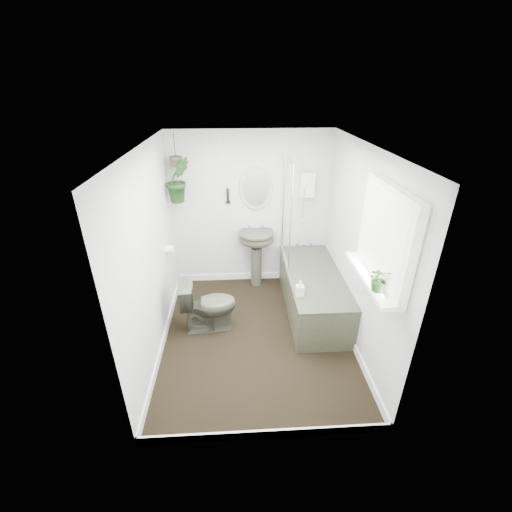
{
  "coord_description": "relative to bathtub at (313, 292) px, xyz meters",
  "views": [
    {
      "loc": [
        -0.21,
        -3.37,
        2.87
      ],
      "look_at": [
        0.0,
        0.15,
        1.05
      ],
      "focal_mm": 24.0,
      "sensor_mm": 36.0,
      "label": 1
    }
  ],
  "objects": [
    {
      "name": "floor",
      "position": [
        -0.8,
        -0.5,
        -0.3
      ],
      "size": [
        2.3,
        2.8,
        0.02
      ],
      "primitive_type": "cube",
      "color": "black",
      "rests_on": "ground"
    },
    {
      "name": "ceiling",
      "position": [
        -0.8,
        -0.5,
        2.02
      ],
      "size": [
        2.3,
        2.8,
        0.02
      ],
      "primitive_type": "cube",
      "color": "white",
      "rests_on": "ground"
    },
    {
      "name": "wall_back",
      "position": [
        -0.8,
        0.91,
        0.86
      ],
      "size": [
        2.3,
        0.02,
        2.3
      ],
      "primitive_type": "cube",
      "color": "white",
      "rests_on": "ground"
    },
    {
      "name": "wall_front",
      "position": [
        -0.8,
        -1.91,
        0.86
      ],
      "size": [
        2.3,
        0.02,
        2.3
      ],
      "primitive_type": "cube",
      "color": "white",
      "rests_on": "ground"
    },
    {
      "name": "wall_left",
      "position": [
        -1.96,
        -0.5,
        0.86
      ],
      "size": [
        0.02,
        2.8,
        2.3
      ],
      "primitive_type": "cube",
      "color": "white",
      "rests_on": "ground"
    },
    {
      "name": "wall_right",
      "position": [
        0.36,
        -0.5,
        0.86
      ],
      "size": [
        0.02,
        2.8,
        2.3
      ],
      "primitive_type": "cube",
      "color": "white",
      "rests_on": "ground"
    },
    {
      "name": "skirting",
      "position": [
        -0.8,
        -0.5,
        -0.24
      ],
      "size": [
        2.3,
        2.8,
        0.1
      ],
      "primitive_type": "cube",
      "color": "white",
      "rests_on": "floor"
    },
    {
      "name": "bathtub",
      "position": [
        0.0,
        0.0,
        0.0
      ],
      "size": [
        0.72,
        1.72,
        0.58
      ],
      "primitive_type": null,
      "color": "#3A3D31",
      "rests_on": "floor"
    },
    {
      "name": "bath_screen",
      "position": [
        -0.33,
        0.49,
        0.99
      ],
      "size": [
        0.04,
        0.72,
        1.4
      ],
      "primitive_type": null,
      "color": "silver",
      "rests_on": "bathtub"
    },
    {
      "name": "shower_box",
      "position": [
        0.0,
        0.84,
        1.26
      ],
      "size": [
        0.2,
        0.1,
        0.35
      ],
      "primitive_type": "cube",
      "color": "white",
      "rests_on": "wall_back"
    },
    {
      "name": "oval_mirror",
      "position": [
        -0.73,
        0.87,
        1.21
      ],
      "size": [
        0.46,
        0.03,
        0.62
      ],
      "primitive_type": "ellipsoid",
      "color": "#B1A999",
      "rests_on": "wall_back"
    },
    {
      "name": "wall_sconce",
      "position": [
        -1.13,
        0.86,
        1.11
      ],
      "size": [
        0.04,
        0.04,
        0.22
      ],
      "primitive_type": "cylinder",
      "color": "black",
      "rests_on": "wall_back"
    },
    {
      "name": "toilet_roll_holder",
      "position": [
        -1.9,
        0.2,
        0.61
      ],
      "size": [
        0.11,
        0.11,
        0.11
      ],
      "primitive_type": "cylinder",
      "rotation": [
        0.0,
        1.57,
        0.0
      ],
      "color": "white",
      "rests_on": "wall_left"
    },
    {
      "name": "window_recess",
      "position": [
        0.29,
        -1.2,
        1.36
      ],
      "size": [
        0.08,
        1.0,
        0.9
      ],
      "primitive_type": "cube",
      "color": "white",
      "rests_on": "wall_right"
    },
    {
      "name": "window_sill",
      "position": [
        0.22,
        -1.2,
        0.94
      ],
      "size": [
        0.18,
        1.0,
        0.04
      ],
      "primitive_type": "cube",
      "color": "white",
      "rests_on": "wall_right"
    },
    {
      "name": "window_blinds",
      "position": [
        0.24,
        -1.2,
        1.36
      ],
      "size": [
        0.01,
        0.86,
        0.76
      ],
      "primitive_type": "cube",
      "color": "white",
      "rests_on": "wall_right"
    },
    {
      "name": "toilet",
      "position": [
        -1.4,
        -0.3,
        0.06
      ],
      "size": [
        0.74,
        0.48,
        0.71
      ],
      "primitive_type": "imported",
      "rotation": [
        0.0,
        0.0,
        1.7
      ],
      "color": "#3A3D31",
      "rests_on": "floor"
    },
    {
      "name": "pedestal_sink",
      "position": [
        -0.73,
        0.73,
        0.16
      ],
      "size": [
        0.58,
        0.51,
        0.89
      ],
      "primitive_type": null,
      "rotation": [
        0.0,
        0.0,
        -0.14
      ],
      "color": "#3A3D31",
      "rests_on": "floor"
    },
    {
      "name": "sill_plant",
      "position": [
        0.19,
        -1.45,
        1.07
      ],
      "size": [
        0.22,
        0.19,
        0.22
      ],
      "primitive_type": "imported",
      "rotation": [
        0.0,
        0.0,
        -0.11
      ],
      "color": "black",
      "rests_on": "window_sill"
    },
    {
      "name": "hanging_plant",
      "position": [
        -1.77,
        0.65,
        1.41
      ],
      "size": [
        0.42,
        0.39,
        0.6
      ],
      "primitive_type": "imported",
      "rotation": [
        0.0,
        0.0,
        0.47
      ],
      "color": "black",
      "rests_on": "ceiling"
    },
    {
      "name": "soap_bottle",
      "position": [
        -0.29,
        -0.5,
        0.39
      ],
      "size": [
        0.09,
        0.1,
        0.2
      ],
      "primitive_type": "imported",
      "rotation": [
        0.0,
        0.0,
        0.03
      ],
      "color": "#363232",
      "rests_on": "bathtub"
    },
    {
      "name": "hanging_pot",
      "position": [
        -1.77,
        0.65,
        1.65
      ],
      "size": [
        0.16,
        0.16,
        0.12
      ],
      "primitive_type": "cylinder",
      "color": "#433928",
      "rests_on": "ceiling"
    }
  ]
}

